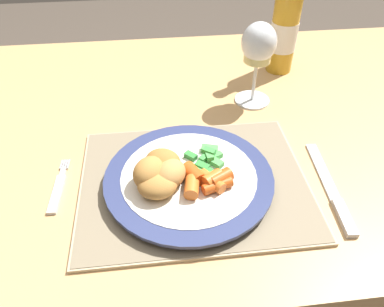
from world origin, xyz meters
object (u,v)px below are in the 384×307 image
fork (58,189)px  wine_glass (258,48)px  table_knife (333,193)px  dining_table (166,156)px  dinner_plate (189,179)px  bottle (285,25)px

fork → wine_glass: wine_glass is taller
table_knife → wine_glass: (-0.06, 0.29, 0.12)m
dining_table → dinner_plate: (0.03, -0.18, 0.11)m
dining_table → dinner_plate: dinner_plate is taller
table_knife → wine_glass: size_ratio=1.22×
dining_table → dinner_plate: size_ratio=5.37×
fork → table_knife: table_knife is taller
bottle → dinner_plate: bearing=-125.1°
dining_table → fork: size_ratio=11.89×
bottle → wine_glass: bearing=-126.4°
dinner_plate → table_knife: dinner_plate is taller
dinner_plate → fork: (-0.21, 0.02, -0.01)m
dinner_plate → wine_glass: (0.16, 0.24, 0.10)m
fork → wine_glass: (0.38, 0.22, 0.12)m
wine_glass → fork: bearing=-149.1°
fork → table_knife: 0.44m
wine_glass → bottle: (0.10, 0.13, -0.01)m
fork → table_knife: (0.44, -0.06, 0.00)m
dinner_plate → fork: size_ratio=2.22×
dining_table → fork: fork is taller
dining_table → bottle: (0.29, 0.19, 0.20)m
dinner_plate → fork: 0.21m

